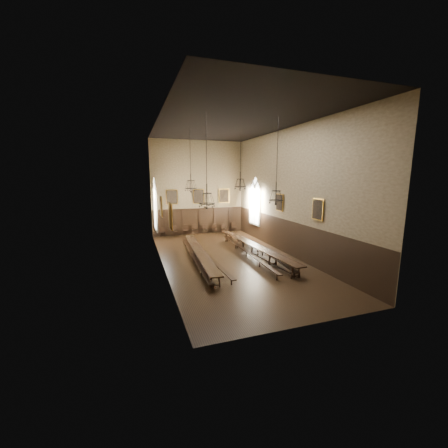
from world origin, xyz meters
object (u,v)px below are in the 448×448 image
table_left (200,256)px  chair_2 (186,232)px  chair_1 (175,233)px  chandelier_back_left (191,184)px  bench_right_outer (263,252)px  table_right (255,250)px  chandelier_front_left (207,198)px  bench_right_inner (246,253)px  chandelier_front_right (276,195)px  chair_3 (195,232)px  chair_4 (205,231)px  chair_6 (223,230)px  bench_left_inner (208,257)px  chair_5 (214,231)px  chandelier_back_right (240,183)px  bench_left_outer (195,259)px

table_left → chair_2: size_ratio=9.87×
chair_1 → chandelier_back_left: chandelier_back_left is taller
table_left → bench_right_outer: (4.66, -0.02, -0.11)m
table_right → chair_1: (-4.42, 8.44, -0.11)m
chandelier_front_left → table_left: bearing=86.1°
table_right → chair_1: bearing=117.6°
bench_right_inner → chandelier_front_left: bearing=-141.7°
chandelier_front_right → chandelier_front_left: bearing=179.6°
bench_right_outer → chair_3: 9.00m
table_left → chair_3: (1.55, 8.42, -0.08)m
bench_right_outer → chair_4: 8.75m
chandelier_back_left → chair_1: bearing=92.9°
chair_6 → chair_3: bearing=179.1°
chair_4 → bench_left_inner: bearing=-110.4°
chair_4 → chair_5: chair_4 is taller
bench_right_outer → chair_5: (-1.11, 8.51, -0.01)m
chandelier_back_right → bench_right_inner: bearing=-101.7°
table_right → bench_right_outer: bearing=-10.4°
chair_5 → bench_right_outer: bearing=-71.4°
bench_left_inner → chair_6: chair_6 is taller
chandelier_front_left → chair_4: bearing=76.0°
table_left → bench_left_outer: size_ratio=1.01×
chair_3 → chair_4: bearing=1.5°
chair_1 → chair_2: (1.02, -0.01, 0.01)m
bench_left_outer → chair_4: size_ratio=10.81×
bench_right_inner → chair_2: 8.87m
chair_5 → chair_3: bearing=-167.0°
chair_1 → chandelier_back_left: size_ratio=0.22×
bench_left_outer → chandelier_front_left: (0.16, -2.69, 4.22)m
table_left → bench_right_outer: table_left is taller
chair_4 → chair_5: (0.94, 0.00, -0.00)m
bench_left_outer → chandelier_front_left: 5.00m
table_left → chandelier_back_right: chandelier_back_right is taller
chair_6 → chandelier_back_left: chandelier_back_left is taller
bench_right_inner → bench_right_outer: (1.22, -0.10, -0.01)m
bench_right_inner → chandelier_front_right: 5.20m
chair_3 → chandelier_front_left: size_ratio=0.20×
bench_left_outer → chair_1: bearing=89.8°
chair_5 → chair_6: 0.98m
chandelier_back_right → chandelier_front_left: same height
bench_left_inner → chair_4: bearing=76.4°
bench_right_inner → chair_5: 8.41m
chandelier_back_right → table_right: bearing=-88.3°
bench_right_inner → chair_2: size_ratio=10.02×
chandelier_back_right → table_left: bearing=-144.9°
chair_4 → chandelier_front_right: size_ratio=0.19×
chair_2 → chair_5: (2.87, -0.02, -0.03)m
chair_6 → chandelier_front_left: bearing=-115.8°
table_right → chandelier_back_right: (-0.08, 2.73, 4.69)m
bench_left_outer → chair_4: (2.97, 8.58, -0.01)m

